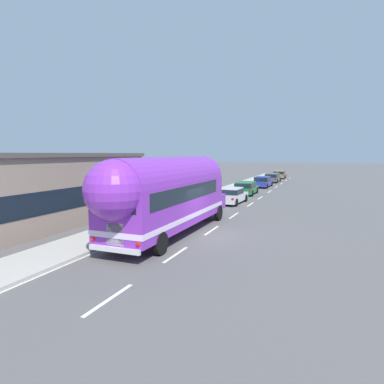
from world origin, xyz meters
The scene contains 9 objects.
ground_plane centered at (0.00, 0.00, 0.00)m, with size 300.00×300.00×0.00m, color #565454.
lane_markings centered at (-2.42, 12.80, 0.00)m, with size 3.57×80.00×0.01m.
sidewalk_slab centered at (-4.78, 10.00, 0.07)m, with size 2.69×90.00×0.15m, color #ADA89E.
painted_bus centered at (-1.73, -0.88, 2.30)m, with size 2.70×12.58×4.12m.
car_lead centered at (-1.71, 11.66, 0.74)m, with size 2.13×4.55×1.37m.
car_second centered at (-1.90, 18.27, 0.78)m, with size 2.08×4.40×1.37m.
car_third centered at (-1.66, 27.00, 0.75)m, with size 2.06×4.86×1.37m.
car_fourth centered at (-1.54, 34.90, 0.80)m, with size 1.98×4.73×1.37m.
car_fifth centered at (-1.56, 43.22, 0.80)m, with size 2.07×4.54×1.37m.
Camera 1 is at (5.80, -16.34, 4.30)m, focal length 31.29 mm.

